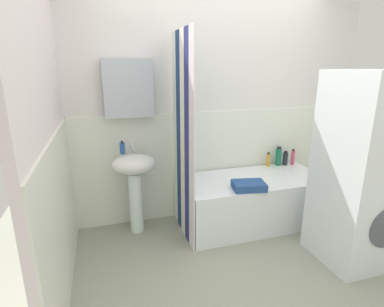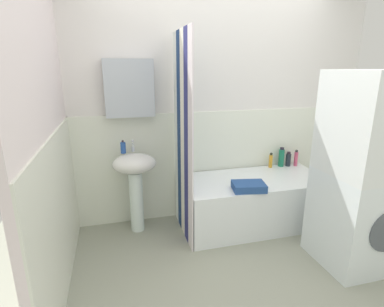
{
  "view_description": "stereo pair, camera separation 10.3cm",
  "coord_description": "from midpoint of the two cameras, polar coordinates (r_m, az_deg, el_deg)",
  "views": [
    {
      "loc": [
        -1.21,
        -1.87,
        1.68
      ],
      "look_at": [
        -0.38,
        0.85,
        0.86
      ],
      "focal_mm": 28.17,
      "sensor_mm": 36.0,
      "label": 1
    },
    {
      "loc": [
        -1.11,
        -1.89,
        1.68
      ],
      "look_at": [
        -0.38,
        0.85,
        0.86
      ],
      "focal_mm": 28.17,
      "sensor_mm": 36.0,
      "label": 2
    }
  ],
  "objects": [
    {
      "name": "faucet",
      "position": [
        3.1,
        -12.21,
        1.29
      ],
      "size": [
        0.03,
        0.12,
        0.12
      ],
      "color": "silver",
      "rests_on": "sink"
    },
    {
      "name": "wall_back_tiled",
      "position": [
        3.38,
        2.29,
        6.97
      ],
      "size": [
        3.6,
        0.18,
        2.4
      ],
      "color": "silver",
      "rests_on": "ground_plane"
    },
    {
      "name": "washer_dryer_stack",
      "position": [
        2.91,
        28.84,
        -2.93
      ],
      "size": [
        0.64,
        0.61,
        1.65
      ],
      "color": "white",
      "rests_on": "ground_plane"
    },
    {
      "name": "body_wash_bottle",
      "position": [
        3.7,
        13.45,
        -1.18
      ],
      "size": [
        0.04,
        0.04,
        0.18
      ],
      "color": "gold",
      "rests_on": "bathtub"
    },
    {
      "name": "soap_dispenser",
      "position": [
        3.07,
        -13.99,
        0.98
      ],
      "size": [
        0.05,
        0.05,
        0.14
      ],
      "color": "#254EA1",
      "rests_on": "sink"
    },
    {
      "name": "sink",
      "position": [
        3.11,
        -11.76,
        -4.17
      ],
      "size": [
        0.44,
        0.34,
        0.84
      ],
      "color": "white",
      "rests_on": "ground_plane"
    },
    {
      "name": "conditioner_bottle",
      "position": [
        3.81,
        16.51,
        -0.9
      ],
      "size": [
        0.06,
        0.06,
        0.17
      ],
      "color": "#212932",
      "rests_on": "bathtub"
    },
    {
      "name": "wall_left_tiled",
      "position": [
        2.33,
        -26.62,
        0.53
      ],
      "size": [
        0.07,
        1.81,
        2.4
      ],
      "color": "white",
      "rests_on": "ground_plane"
    },
    {
      "name": "shower_curtain",
      "position": [
        2.9,
        -2.76,
        2.63
      ],
      "size": [
        0.01,
        0.74,
        2.0
      ],
      "color": "white",
      "rests_on": "ground_plane"
    },
    {
      "name": "ground_plane",
      "position": [
        2.79,
        12.47,
        -21.81
      ],
      "size": [
        4.8,
        5.6,
        0.04
      ],
      "primitive_type": "cube",
      "color": "gray"
    },
    {
      "name": "bathtub",
      "position": [
        3.41,
        10.5,
        -8.66
      ],
      "size": [
        1.55,
        0.74,
        0.52
      ],
      "primitive_type": "cube",
      "color": "white",
      "rests_on": "ground_plane"
    },
    {
      "name": "towel_folded",
      "position": [
        3.0,
        9.73,
        -6.03
      ],
      "size": [
        0.35,
        0.27,
        0.07
      ],
      "primitive_type": "cube",
      "rotation": [
        0.0,
        0.0,
        -0.19
      ],
      "color": "#274A88",
      "rests_on": "bathtub"
    },
    {
      "name": "shampoo_bottle",
      "position": [
        3.85,
        17.8,
        -0.69
      ],
      "size": [
        0.04,
        0.04,
        0.2
      ],
      "color": "#CF4C6F",
      "rests_on": "bathtub"
    },
    {
      "name": "lotion_bottle",
      "position": [
        3.77,
        15.31,
        -0.55
      ],
      "size": [
        0.07,
        0.07,
        0.23
      ],
      "color": "#1B7352",
      "rests_on": "bathtub"
    }
  ]
}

